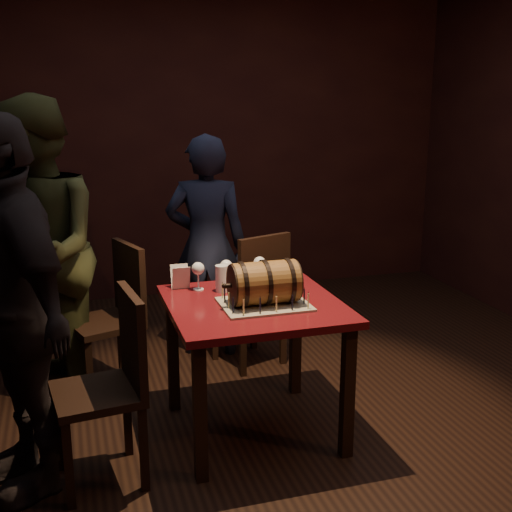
# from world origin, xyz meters

# --- Properties ---
(room_shell) EXTENTS (5.04, 5.04, 2.80)m
(room_shell) POSITION_xyz_m (0.00, 0.00, 1.40)
(room_shell) COLOR black
(room_shell) RESTS_ON ground
(pub_table) EXTENTS (0.90, 0.90, 0.75)m
(pub_table) POSITION_xyz_m (-0.12, -0.14, 0.64)
(pub_table) COLOR #4C0C12
(pub_table) RESTS_ON ground
(cake_board) EXTENTS (0.45, 0.35, 0.01)m
(cake_board) POSITION_xyz_m (-0.08, -0.21, 0.76)
(cake_board) COLOR gray
(cake_board) RESTS_ON pub_table
(barrel_cake) EXTENTS (0.40, 0.24, 0.24)m
(barrel_cake) POSITION_xyz_m (-0.08, -0.21, 0.87)
(barrel_cake) COLOR brown
(barrel_cake) RESTS_ON cake_board
(birthday_candles) EXTENTS (0.40, 0.30, 0.09)m
(birthday_candles) POSITION_xyz_m (-0.08, -0.21, 0.80)
(birthday_candles) COLOR #FBEE96
(birthday_candles) RESTS_ON cake_board
(wine_glass_left) EXTENTS (0.07, 0.07, 0.16)m
(wine_glass_left) POSITION_xyz_m (-0.35, 0.16, 0.87)
(wine_glass_left) COLOR silver
(wine_glass_left) RESTS_ON pub_table
(wine_glass_mid) EXTENTS (0.07, 0.07, 0.16)m
(wine_glass_mid) POSITION_xyz_m (-0.19, 0.16, 0.87)
(wine_glass_mid) COLOR silver
(wine_glass_mid) RESTS_ON pub_table
(wine_glass_right) EXTENTS (0.07, 0.07, 0.16)m
(wine_glass_right) POSITION_xyz_m (0.01, 0.17, 0.87)
(wine_glass_right) COLOR silver
(wine_glass_right) RESTS_ON pub_table
(pint_of_ale) EXTENTS (0.07, 0.07, 0.15)m
(pint_of_ale) POSITION_xyz_m (-0.23, 0.09, 0.82)
(pint_of_ale) COLOR silver
(pint_of_ale) RESTS_ON pub_table
(menu_card) EXTENTS (0.10, 0.05, 0.13)m
(menu_card) POSITION_xyz_m (-0.44, 0.21, 0.81)
(menu_card) COLOR white
(menu_card) RESTS_ON pub_table
(chair_back) EXTENTS (0.51, 0.51, 0.93)m
(chair_back) POSITION_xyz_m (0.15, 0.70, 0.52)
(chair_back) COLOR black
(chair_back) RESTS_ON ground
(chair_left_rear) EXTENTS (0.51, 0.51, 0.93)m
(chair_left_rear) POSITION_xyz_m (-0.78, 0.62, 0.52)
(chair_left_rear) COLOR black
(chair_left_rear) RESTS_ON ground
(chair_left_front) EXTENTS (0.45, 0.45, 0.93)m
(chair_left_front) POSITION_xyz_m (-0.88, -0.36, 0.52)
(chair_left_front) COLOR black
(chair_left_front) RESTS_ON ground
(person_back) EXTENTS (0.65, 0.52, 1.56)m
(person_back) POSITION_xyz_m (-0.11, 1.05, 0.78)
(person_back) COLOR black
(person_back) RESTS_ON ground
(person_left_rear) EXTENTS (0.82, 0.98, 1.82)m
(person_left_rear) POSITION_xyz_m (-1.21, 0.61, 0.91)
(person_left_rear) COLOR #34371B
(person_left_rear) RESTS_ON ground
(person_left_front) EXTENTS (0.80, 1.11, 1.76)m
(person_left_front) POSITION_xyz_m (-1.30, -0.29, 0.88)
(person_left_front) COLOR black
(person_left_front) RESTS_ON ground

